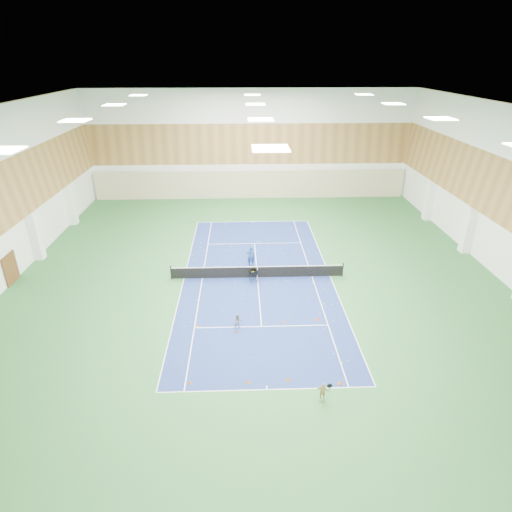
# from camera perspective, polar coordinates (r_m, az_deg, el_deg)

# --- Properties ---
(ground) EXTENTS (40.00, 40.00, 0.00)m
(ground) POSITION_cam_1_polar(r_m,az_deg,el_deg) (32.07, 0.19, -2.89)
(ground) COLOR #29602E
(ground) RESTS_ON ground
(room_shell) EXTENTS (36.00, 40.00, 12.00)m
(room_shell) POSITION_cam_1_polar(r_m,az_deg,el_deg) (29.72, 0.21, 7.37)
(room_shell) COLOR white
(room_shell) RESTS_ON ground
(wood_cladding) EXTENTS (36.00, 40.00, 8.00)m
(wood_cladding) POSITION_cam_1_polar(r_m,az_deg,el_deg) (29.17, 0.21, 11.11)
(wood_cladding) COLOR #9E6F3A
(wood_cladding) RESTS_ON room_shell
(ceiling_light_grid) EXTENTS (21.40, 25.40, 0.06)m
(ceiling_light_grid) POSITION_cam_1_polar(r_m,az_deg,el_deg) (28.47, 0.22, 18.79)
(ceiling_light_grid) COLOR white
(ceiling_light_grid) RESTS_ON room_shell
(court_surface) EXTENTS (10.97, 23.77, 0.01)m
(court_surface) POSITION_cam_1_polar(r_m,az_deg,el_deg) (32.06, 0.19, -2.88)
(court_surface) COLOR navy
(court_surface) RESTS_ON ground
(tennis_balls_scatter) EXTENTS (10.57, 22.77, 0.07)m
(tennis_balls_scatter) POSITION_cam_1_polar(r_m,az_deg,el_deg) (32.05, 0.19, -2.82)
(tennis_balls_scatter) COLOR #D4F229
(tennis_balls_scatter) RESTS_ON ground
(tennis_net) EXTENTS (12.80, 0.10, 1.10)m
(tennis_net) POSITION_cam_1_polar(r_m,az_deg,el_deg) (31.81, 0.19, -2.02)
(tennis_net) COLOR black
(tennis_net) RESTS_ON ground
(back_curtain) EXTENTS (35.40, 0.16, 3.20)m
(back_curtain) POSITION_cam_1_polar(r_m,az_deg,el_deg) (49.89, -0.73, 9.50)
(back_curtain) COLOR #C6B793
(back_curtain) RESTS_ON ground
(door_left_b) EXTENTS (0.08, 1.80, 2.20)m
(door_left_b) POSITION_cam_1_polar(r_m,az_deg,el_deg) (35.72, -29.90, -1.45)
(door_left_b) COLOR #593319
(door_left_b) RESTS_ON ground
(coach) EXTENTS (0.65, 0.46, 1.69)m
(coach) POSITION_cam_1_polar(r_m,az_deg,el_deg) (33.50, -0.69, 0.02)
(coach) COLOR navy
(coach) RESTS_ON ground
(child_court) EXTENTS (0.53, 0.44, 0.98)m
(child_court) POSITION_cam_1_polar(r_m,az_deg,el_deg) (26.23, -2.41, -8.66)
(child_court) COLOR gray
(child_court) RESTS_ON ground
(child_apron) EXTENTS (0.67, 0.43, 1.06)m
(child_apron) POSITION_cam_1_polar(r_m,az_deg,el_deg) (21.65, 8.84, -17.47)
(child_apron) COLOR tan
(child_apron) RESTS_ON ground
(ball_cart) EXTENTS (0.69, 0.69, 0.95)m
(ball_cart) POSITION_cam_1_polar(r_m,az_deg,el_deg) (31.31, -0.33, -2.65)
(ball_cart) COLOR black
(ball_cart) RESTS_ON ground
(cone_svc_a) EXTENTS (0.17, 0.17, 0.19)m
(cone_svc_a) POSITION_cam_1_polar(r_m,az_deg,el_deg) (26.79, -7.84, -9.13)
(cone_svc_a) COLOR #D6480B
(cone_svc_a) RESTS_ON ground
(cone_svc_b) EXTENTS (0.17, 0.17, 0.19)m
(cone_svc_b) POSITION_cam_1_polar(r_m,az_deg,el_deg) (26.03, -2.59, -10.03)
(cone_svc_b) COLOR #D8430B
(cone_svc_b) RESTS_ON ground
(cone_svc_c) EXTENTS (0.19, 0.19, 0.21)m
(cone_svc_c) POSITION_cam_1_polar(r_m,az_deg,el_deg) (26.91, 3.75, -8.72)
(cone_svc_c) COLOR #FF5F0D
(cone_svc_c) RESTS_ON ground
(cone_svc_d) EXTENTS (0.22, 0.22, 0.24)m
(cone_svc_d) POSITION_cam_1_polar(r_m,az_deg,el_deg) (27.39, 8.15, -8.25)
(cone_svc_d) COLOR #F94D0D
(cone_svc_d) RESTS_ON ground
(cone_base_a) EXTENTS (0.18, 0.18, 0.19)m
(cone_base_a) POSITION_cam_1_polar(r_m,az_deg,el_deg) (22.81, -8.81, -16.29)
(cone_base_a) COLOR orange
(cone_base_a) RESTS_ON ground
(cone_base_b) EXTENTS (0.20, 0.20, 0.22)m
(cone_base_b) POSITION_cam_1_polar(r_m,az_deg,el_deg) (22.59, -1.11, -16.37)
(cone_base_b) COLOR orange
(cone_base_b) RESTS_ON ground
(cone_base_c) EXTENTS (0.21, 0.21, 0.23)m
(cone_base_c) POSITION_cam_1_polar(r_m,az_deg,el_deg) (22.76, 4.30, -16.07)
(cone_base_c) COLOR orange
(cone_base_c) RESTS_ON ground
(cone_base_d) EXTENTS (0.22, 0.22, 0.24)m
(cone_base_d) POSITION_cam_1_polar(r_m,az_deg,el_deg) (22.92, 11.15, -16.19)
(cone_base_d) COLOR orange
(cone_base_d) RESTS_ON ground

